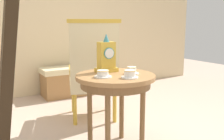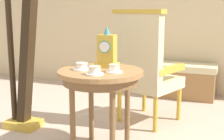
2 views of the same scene
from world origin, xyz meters
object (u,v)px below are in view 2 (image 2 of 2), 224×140
at_px(mantel_clock, 107,51).
at_px(side_table, 101,80).
at_px(armchair, 144,66).
at_px(teacup_right, 94,71).
at_px(harp, 23,53).
at_px(teacup_left, 82,67).
at_px(teacup_center, 114,69).
at_px(window_bench, 180,80).

bearing_deg(mantel_clock, side_table, -87.09).
bearing_deg(side_table, armchair, 78.85).
xyz_separation_m(teacup_right, armchair, (0.12, 0.91, -0.11)).
bearing_deg(armchair, harp, -151.99).
height_order(teacup_left, harp, harp).
height_order(armchair, harp, harp).
height_order(teacup_center, mantel_clock, mantel_clock).
distance_m(teacup_right, harp, 0.98).
xyz_separation_m(teacup_right, teacup_center, (0.10, 0.13, -0.00)).
bearing_deg(side_table, window_bench, 80.46).
xyz_separation_m(teacup_left, armchair, (0.29, 0.78, -0.10)).
height_order(mantel_clock, window_bench, mantel_clock).
xyz_separation_m(mantel_clock, harp, (-0.88, 0.04, -0.07)).
distance_m(teacup_right, window_bench, 2.13).
relative_size(mantel_clock, window_bench, 0.37).
bearing_deg(mantel_clock, teacup_right, -83.52).
bearing_deg(teacup_right, window_bench, 82.05).
xyz_separation_m(armchair, harp, (-1.03, -0.55, 0.14)).
relative_size(teacup_left, teacup_right, 1.04).
bearing_deg(side_table, harp, 168.03).
height_order(side_table, window_bench, side_table).
distance_m(mantel_clock, window_bench, 1.85).
bearing_deg(window_bench, mantel_clock, -100.57).
distance_m(armchair, window_bench, 1.21).
xyz_separation_m(side_table, mantel_clock, (-0.01, 0.15, 0.22)).
bearing_deg(teacup_left, side_table, 17.13).
relative_size(side_table, mantel_clock, 2.01).
height_order(teacup_right, armchair, armchair).
bearing_deg(teacup_right, side_table, 99.43).
distance_m(teacup_center, mantel_clock, 0.26).
relative_size(teacup_center, window_bench, 0.14).
bearing_deg(mantel_clock, armchair, 75.49).
bearing_deg(armchair, teacup_center, -90.90).
height_order(harp, window_bench, harp).
distance_m(teacup_left, window_bench, 2.03).
height_order(teacup_right, window_bench, teacup_right).
distance_m(teacup_center, window_bench, 1.99).
bearing_deg(teacup_right, teacup_left, 142.90).
relative_size(armchair, window_bench, 1.24).
xyz_separation_m(teacup_right, harp, (-0.91, 0.36, 0.04)).
bearing_deg(mantel_clock, window_bench, 79.43).
bearing_deg(teacup_left, armchair, 69.70).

